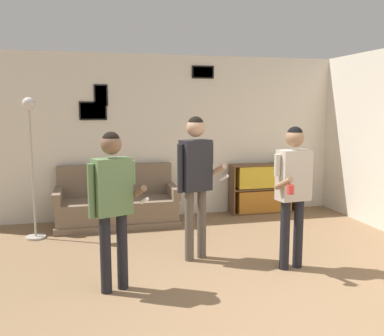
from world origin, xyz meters
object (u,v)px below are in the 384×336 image
(bookshelf, at_px, (263,188))
(person_player_foreground_left, at_px, (113,195))
(floor_lamp, at_px, (31,150))
(drinking_cup, at_px, (278,161))
(person_watcher_holding_cup, at_px, (293,183))
(person_player_foreground_center, at_px, (196,172))
(couch, at_px, (117,206))

(bookshelf, relative_size, person_player_foreground_left, 0.73)
(bookshelf, relative_size, floor_lamp, 0.60)
(drinking_cup, bearing_deg, person_watcher_holding_cup, -111.42)
(floor_lamp, distance_m, drinking_cup, 4.07)
(person_player_foreground_center, bearing_deg, floor_lamp, 146.07)
(person_watcher_holding_cup, bearing_deg, couch, 127.77)
(couch, distance_m, drinking_cup, 2.89)
(person_player_foreground_center, distance_m, drinking_cup, 2.83)
(floor_lamp, relative_size, person_watcher_holding_cup, 1.21)
(couch, height_order, person_watcher_holding_cup, person_watcher_holding_cup)
(person_watcher_holding_cup, bearing_deg, drinking_cup, 68.58)
(person_player_foreground_left, height_order, person_watcher_holding_cup, person_watcher_holding_cup)
(bookshelf, relative_size, person_watcher_holding_cup, 0.72)
(couch, xyz_separation_m, person_player_foreground_left, (-0.19, -2.49, 0.69))
(drinking_cup, bearing_deg, person_player_foreground_left, -138.39)
(couch, distance_m, person_player_foreground_left, 2.59)
(floor_lamp, relative_size, person_player_foreground_center, 1.14)
(bookshelf, bearing_deg, person_player_foreground_center, -131.00)
(floor_lamp, xyz_separation_m, person_player_foreground_center, (2.00, -1.35, -0.17))
(person_player_foreground_left, distance_m, drinking_cup, 4.03)
(person_player_foreground_center, relative_size, person_watcher_holding_cup, 1.06)
(bookshelf, distance_m, drinking_cup, 0.55)
(bookshelf, bearing_deg, floor_lamp, -170.22)
(bookshelf, height_order, drinking_cup, drinking_cup)
(floor_lamp, bearing_deg, bookshelf, 9.78)
(couch, relative_size, person_player_foreground_center, 1.09)
(bookshelf, bearing_deg, drinking_cup, 0.14)
(couch, xyz_separation_m, person_watcher_holding_cup, (1.82, -2.35, 0.70))
(person_player_foreground_left, xyz_separation_m, person_watcher_holding_cup, (2.02, 0.13, 0.02))
(person_player_foreground_left, relative_size, person_watcher_holding_cup, 0.99)
(person_player_foreground_left, height_order, drinking_cup, person_player_foreground_left)
(couch, bearing_deg, person_player_foreground_left, -94.48)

